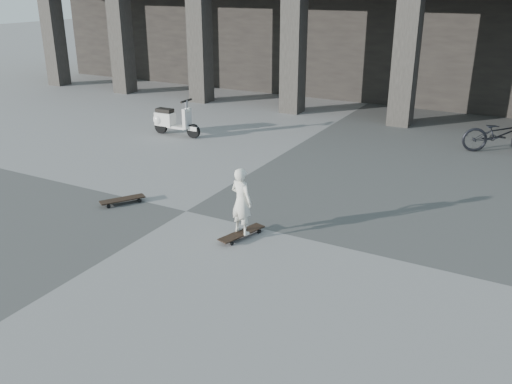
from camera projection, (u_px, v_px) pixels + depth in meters
The scene contains 7 objects.
ground at pixel (186, 211), 10.15m from camera, with size 90.00×90.00×0.00m, color #454543.
colonnade at pixel (396, 10), 20.32m from camera, with size 28.00×8.82×6.00m.
longboard at pixel (242, 233), 9.09m from camera, with size 0.46×0.94×0.09m.
skateboard_spare at pixel (123, 200), 10.48m from camera, with size 0.64×0.84×0.10m.
child at pixel (241, 201), 8.87m from camera, with size 0.42×0.27×1.14m, color silver.
scooter at pixel (169, 120), 15.12m from camera, with size 1.50×0.48×1.04m.
bicycle at pixel (500, 134), 13.51m from camera, with size 0.63×1.80×0.95m, color black.
Camera 1 is at (5.62, -7.56, 4.02)m, focal length 38.00 mm.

